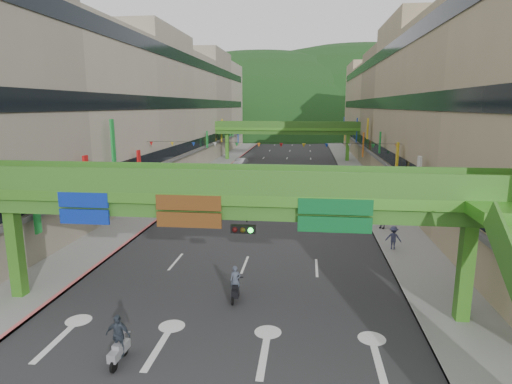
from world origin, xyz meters
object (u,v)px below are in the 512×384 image
pedestrian_red (373,207)px  scooter_rider_mid (277,189)px  car_yellow (311,177)px  car_silver (241,163)px  overpass_near (244,210)px  scooter_rider_near (235,285)px

pedestrian_red → scooter_rider_mid: bearing=133.7°
pedestrian_red → car_yellow: bearing=99.1°
scooter_rider_mid → car_silver: (-7.65, 23.27, -0.31)m
overpass_near → pedestrian_red: overpass_near is taller
pedestrian_red → overpass_near: bearing=-122.7°
scooter_rider_mid → car_yellow: size_ratio=0.48×
scooter_rider_mid → pedestrian_red: size_ratio=1.06×
car_silver → car_yellow: bearing=-41.7°
car_silver → pedestrian_red: pedestrian_red is taller
car_yellow → car_silver: bearing=125.0°
car_silver → overpass_near: bearing=-73.5°
overpass_near → scooter_rider_mid: size_ratio=13.96×
scooter_rider_near → pedestrian_red: bearing=62.2°
scooter_rider_near → car_silver: 49.01m
scooter_rider_near → pedestrian_red: (9.56, 18.11, 0.10)m
car_yellow → scooter_rider_mid: bearing=-115.9°
car_silver → scooter_rider_mid: bearing=-64.3°
car_silver → car_yellow: car_silver is taller
car_yellow → pedestrian_red: bearing=-78.2°
scooter_rider_mid → pedestrian_red: (9.15, -7.10, -0.09)m
scooter_rider_mid → car_silver: bearing=108.2°
overpass_near → car_yellow: overpass_near is taller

